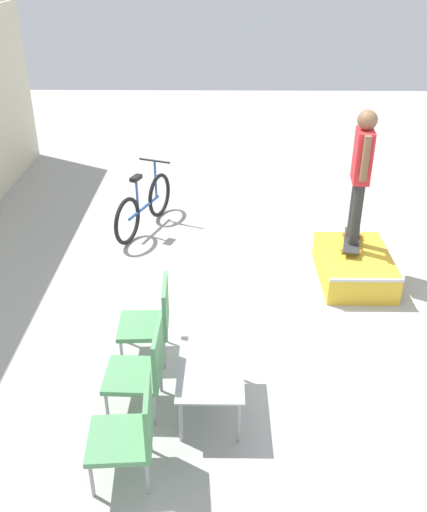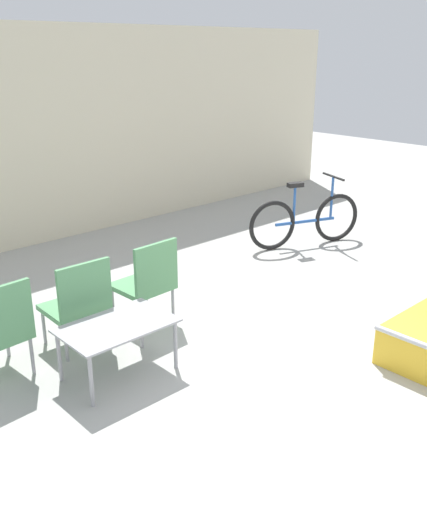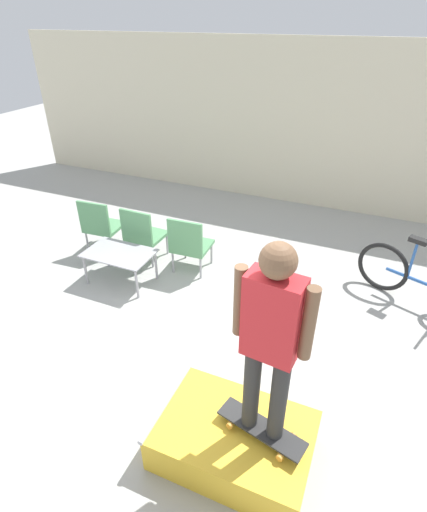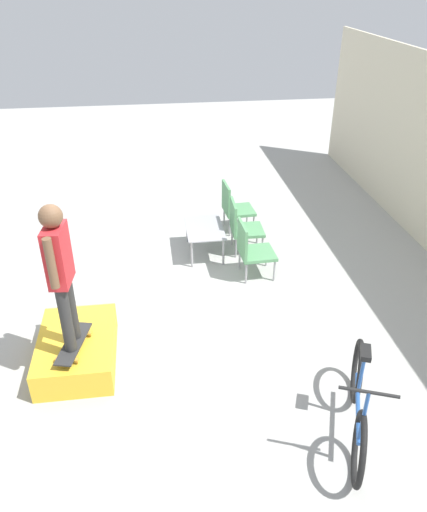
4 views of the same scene
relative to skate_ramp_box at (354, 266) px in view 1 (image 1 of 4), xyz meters
name	(u,v)px [view 1 (image 1 of 4)]	position (x,y,z in m)	size (l,w,h in m)	color
ground_plane	(300,322)	(-1.00, 0.82, -0.18)	(24.00, 24.00, 0.00)	#A8A8A3
skate_ramp_box	(354,266)	(0.00, 0.00, 0.00)	(1.33, 0.89, 0.39)	gold
skateboard_on_ramp	(352,241)	(0.22, 0.02, 0.26)	(0.78, 0.37, 0.07)	#2D2D2D
person_skater	(361,167)	(0.22, 0.02, 1.29)	(0.57, 0.24, 1.72)	#2D2D2D
coffee_table	(211,372)	(-2.41, 1.84, 0.24)	(0.95, 0.60, 0.48)	#9E9EA3
patio_chair_left	(131,430)	(-3.19, 2.46, 0.29)	(0.56, 0.56, 0.90)	#99999E
patio_chair_center	(143,367)	(-2.42, 2.46, 0.29)	(0.53, 0.53, 0.90)	#99999E
patio_chair_right	(152,318)	(-1.63, 2.46, 0.29)	(0.54, 0.54, 0.90)	#99999E
bicycle	(144,206)	(1.48, 2.93, 0.19)	(1.66, 0.74, 0.98)	black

